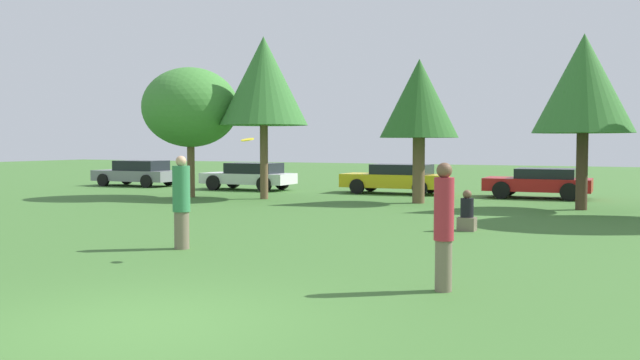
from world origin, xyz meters
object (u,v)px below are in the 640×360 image
at_px(parked_car_red, 540,182).
at_px(parked_car_white, 250,176).
at_px(frisbee, 247,140).
at_px(tree_3, 584,84).
at_px(tree_0, 190,108).
at_px(tree_1, 264,81).
at_px(person_catcher, 444,225).
at_px(person_thrower, 181,202).
at_px(bystander_sitting, 467,214).
at_px(tree_2, 419,100).
at_px(parked_car_grey, 138,173).
at_px(parked_car_yellow, 396,178).

bearing_deg(parked_car_red, parked_car_white, 2.18).
xyz_separation_m(frisbee, tree_3, (4.72, 12.52, 1.79)).
relative_size(tree_0, tree_3, 0.91).
height_order(tree_0, tree_1, tree_1).
height_order(frisbee, parked_car_red, frisbee).
height_order(person_catcher, frisbee, frisbee).
height_order(tree_3, parked_car_white, tree_3).
relative_size(person_thrower, tree_1, 0.31).
bearing_deg(person_catcher, tree_3, -77.51).
bearing_deg(bystander_sitting, tree_2, 116.20).
distance_m(person_catcher, tree_2, 14.85).
height_order(person_catcher, tree_3, tree_3).
distance_m(person_catcher, parked_car_grey, 26.43).
distance_m(bystander_sitting, tree_0, 13.86).
relative_size(frisbee, parked_car_grey, 0.06).
relative_size(bystander_sitting, parked_car_grey, 0.23).
bearing_deg(bystander_sitting, person_catcher, -79.16).
height_order(person_thrower, parked_car_white, person_thrower).
bearing_deg(bystander_sitting, parked_car_grey, 151.62).
xyz_separation_m(person_catcher, parked_car_white, (-13.67, 17.09, -0.31)).
bearing_deg(bystander_sitting, tree_1, 146.58).
bearing_deg(parked_car_white, tree_3, 165.10).
bearing_deg(tree_2, frisbee, -86.81).
relative_size(person_catcher, parked_car_grey, 0.43).
bearing_deg(parked_car_red, frisbee, 78.67).
height_order(tree_0, parked_car_grey, tree_0).
bearing_deg(frisbee, tree_3, 69.33).
height_order(tree_0, tree_3, tree_3).
bearing_deg(bystander_sitting, parked_car_red, 89.10).
xyz_separation_m(bystander_sitting, tree_2, (-3.39, 6.88, 3.24)).
relative_size(bystander_sitting, tree_1, 0.16).
bearing_deg(tree_2, person_thrower, -95.25).
height_order(person_thrower, tree_1, tree_1).
distance_m(person_thrower, tree_1, 12.85).
distance_m(tree_0, parked_car_red, 13.86).
relative_size(parked_car_grey, parked_car_red, 1.07).
bearing_deg(parked_car_red, bystander_sitting, 87.44).
bearing_deg(frisbee, parked_car_yellow, 100.01).
bearing_deg(parked_car_grey, parked_car_red, -179.19).
relative_size(tree_3, parked_car_yellow, 1.27).
height_order(person_thrower, tree_2, tree_2).
bearing_deg(parked_car_grey, bystander_sitting, 149.96).
relative_size(tree_0, tree_2, 1.00).
relative_size(bystander_sitting, tree_3, 0.18).
xyz_separation_m(bystander_sitting, parked_car_red, (0.17, 10.98, 0.22)).
distance_m(tree_3, parked_car_white, 15.15).
height_order(bystander_sitting, parked_car_red, parked_car_red).
bearing_deg(tree_0, parked_car_grey, 145.20).
bearing_deg(tree_1, parked_car_grey, 156.98).
xyz_separation_m(tree_1, parked_car_grey, (-9.57, 4.07, -3.80)).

